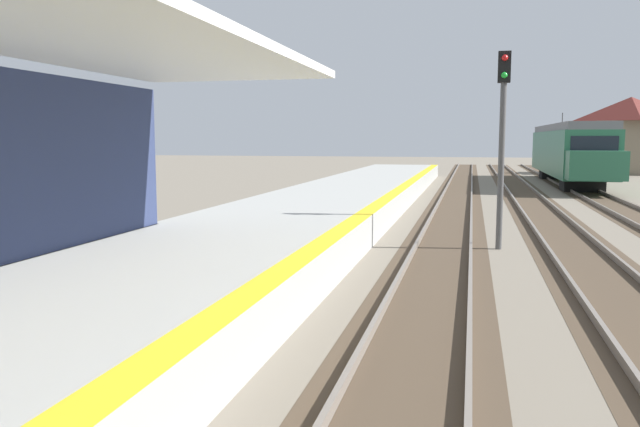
# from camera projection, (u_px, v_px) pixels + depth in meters

# --- Properties ---
(station_platform) EXTENTS (5.00, 80.00, 0.91)m
(station_platform) POSITION_uv_depth(u_px,v_px,m) (192.00, 272.00, 12.02)
(station_platform) COLOR #A8A8A3
(station_platform) RESTS_ON ground
(track_pair_nearest_platform) EXTENTS (2.34, 120.00, 0.16)m
(track_pair_nearest_platform) POSITION_uv_depth(u_px,v_px,m) (439.00, 263.00, 14.92)
(track_pair_nearest_platform) COLOR #4C3D2D
(track_pair_nearest_platform) RESTS_ON ground
(track_pair_middle) EXTENTS (2.34, 120.00, 0.16)m
(track_pair_middle) POSITION_uv_depth(u_px,v_px,m) (594.00, 270.00, 14.13)
(track_pair_middle) COLOR #4C3D2D
(track_pair_middle) RESTS_ON ground
(approaching_train) EXTENTS (2.93, 19.60, 4.76)m
(approaching_train) POSITION_uv_depth(u_px,v_px,m) (569.00, 151.00, 41.17)
(approaching_train) COLOR #286647
(approaching_train) RESTS_ON ground
(rail_signal_post) EXTENTS (0.32, 0.34, 5.20)m
(rail_signal_post) POSITION_uv_depth(u_px,v_px,m) (502.00, 129.00, 16.73)
(rail_signal_post) COLOR #4C4C4C
(rail_signal_post) RESTS_ON ground
(distant_trackside_house) EXTENTS (6.60, 5.28, 6.40)m
(distant_trackside_house) POSITION_uv_depth(u_px,v_px,m) (630.00, 134.00, 53.13)
(distant_trackside_house) COLOR #7F705B
(distant_trackside_house) RESTS_ON ground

